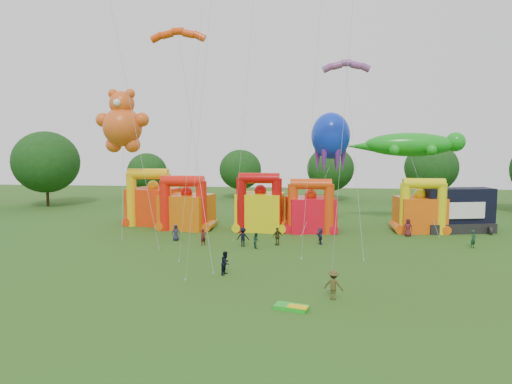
# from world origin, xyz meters

# --- Properties ---
(ground) EXTENTS (160.00, 160.00, 0.00)m
(ground) POSITION_xyz_m (0.00, 0.00, 0.00)
(ground) COLOR #305116
(ground) RESTS_ON ground
(tree_ring) EXTENTS (124.23, 126.34, 12.07)m
(tree_ring) POSITION_xyz_m (-1.19, 0.62, 6.26)
(tree_ring) COLOR #352314
(tree_ring) RESTS_ON ground
(bouncy_castle_0) EXTENTS (6.32, 5.46, 7.05)m
(bouncy_castle_0) POSITION_xyz_m (-15.15, 28.99, 2.66)
(bouncy_castle_0) COLOR red
(bouncy_castle_0) RESTS_ON ground
(bouncy_castle_1) EXTENTS (6.47, 5.67, 6.40)m
(bouncy_castle_1) POSITION_xyz_m (-10.24, 26.64, 2.42)
(bouncy_castle_1) COLOR #D65F0B
(bouncy_castle_1) RESTS_ON ground
(bouncy_castle_2) EXTENTS (5.54, 4.62, 6.77)m
(bouncy_castle_2) POSITION_xyz_m (-1.44, 26.50, 2.57)
(bouncy_castle_2) COLOR yellow
(bouncy_castle_2) RESTS_ON ground
(bouncy_castle_3) EXTENTS (5.95, 5.18, 6.16)m
(bouncy_castle_3) POSITION_xyz_m (4.35, 26.50, 2.34)
(bouncy_castle_3) COLOR red
(bouncy_castle_3) RESTS_ON ground
(bouncy_castle_4) EXTENTS (5.55, 4.70, 6.22)m
(bouncy_castle_4) POSITION_xyz_m (16.76, 27.69, 2.37)
(bouncy_castle_4) COLOR #F2590D
(bouncy_castle_4) RESTS_ON ground
(stage_trailer) EXTENTS (8.24, 4.58, 5.05)m
(stage_trailer) POSITION_xyz_m (21.02, 28.19, 2.43)
(stage_trailer) COLOR black
(stage_trailer) RESTS_ON ground
(teddy_bear_kite) EXTENTS (6.32, 8.14, 16.39)m
(teddy_bear_kite) POSITION_xyz_m (-16.91, 24.36, 8.73)
(teddy_bear_kite) COLOR #E45519
(teddy_bear_kite) RESTS_ON ground
(gecko_kite) EXTENTS (14.33, 10.90, 11.53)m
(gecko_kite) POSITION_xyz_m (16.87, 30.83, 7.22)
(gecko_kite) COLOR #169E19
(gecko_kite) RESTS_ON ground
(octopus_kite) EXTENTS (5.71, 8.48, 13.80)m
(octopus_kite) POSITION_xyz_m (5.72, 27.87, 6.79)
(octopus_kite) COLOR #0D2CC7
(octopus_kite) RESTS_ON ground
(parafoil_kites) EXTENTS (28.08, 14.31, 26.95)m
(parafoil_kites) POSITION_xyz_m (-6.16, 15.03, 11.00)
(parafoil_kites) COLOR #F2410B
(parafoil_kites) RESTS_ON ground
(diamond_kites) EXTENTS (15.01, 22.14, 33.88)m
(diamond_kites) POSITION_xyz_m (-0.57, 14.66, 15.58)
(diamond_kites) COLOR red
(diamond_kites) RESTS_ON ground
(folded_kite_bundle) EXTENTS (2.20, 1.51, 0.31)m
(folded_kite_bundle) POSITION_xyz_m (3.08, 1.36, 0.14)
(folded_kite_bundle) COLOR green
(folded_kite_bundle) RESTS_ON ground
(spectator_0) EXTENTS (0.94, 0.74, 1.68)m
(spectator_0) POSITION_xyz_m (-9.55, 19.88, 0.84)
(spectator_0) COLOR #25233B
(spectator_0) RESTS_ON ground
(spectator_1) EXTENTS (0.71, 0.71, 1.67)m
(spectator_1) POSITION_xyz_m (-6.21, 18.02, 0.83)
(spectator_1) COLOR #4C1518
(spectator_1) RESTS_ON ground
(spectator_2) EXTENTS (0.80, 0.90, 1.52)m
(spectator_2) POSITION_xyz_m (-0.88, 17.36, 0.76)
(spectator_2) COLOR #1A422F
(spectator_2) RESTS_ON ground
(spectator_3) EXTENTS (1.24, 0.74, 1.87)m
(spectator_3) POSITION_xyz_m (-2.25, 17.98, 0.94)
(spectator_3) COLOR black
(spectator_3) RESTS_ON ground
(spectator_4) EXTENTS (1.12, 0.92, 1.79)m
(spectator_4) POSITION_xyz_m (1.07, 18.84, 0.90)
(spectator_4) COLOR #3E3318
(spectator_4) RESTS_ON ground
(spectator_5) EXTENTS (0.86, 1.62, 1.66)m
(spectator_5) POSITION_xyz_m (5.28, 19.80, 0.83)
(spectator_5) COLOR #2A2945
(spectator_5) RESTS_ON ground
(spectator_6) EXTENTS (1.12, 0.95, 1.95)m
(spectator_6) POSITION_xyz_m (14.86, 24.79, 0.97)
(spectator_6) COLOR #581921
(spectator_6) RESTS_ON ground
(spectator_7) EXTENTS (0.75, 0.73, 1.74)m
(spectator_7) POSITION_xyz_m (19.88, 19.77, 0.87)
(spectator_7) COLOR #163920
(spectator_7) RESTS_ON ground
(spectator_8) EXTENTS (0.87, 1.01, 1.80)m
(spectator_8) POSITION_xyz_m (-2.23, 8.26, 0.90)
(spectator_8) COLOR black
(spectator_8) RESTS_ON ground
(spectator_9) EXTENTS (1.38, 1.03, 1.91)m
(spectator_9) POSITION_xyz_m (5.66, 3.44, 0.95)
(spectator_9) COLOR #463F1C
(spectator_9) RESTS_ON ground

